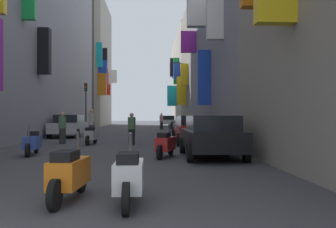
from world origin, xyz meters
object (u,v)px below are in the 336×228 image
Objects in this scene: pedestrian_crossing at (161,121)px; pedestrian_mid_street at (92,125)px; parked_car_black at (211,135)px; parked_car_green at (187,126)px; scooter_orange at (69,173)px; scooter_black at (172,126)px; scooter_blue at (32,142)px; pedestrian_near_left at (62,128)px; scooter_silver at (91,135)px; scooter_white at (129,176)px; parked_car_silver at (69,125)px; scooter_red at (165,144)px; traffic_light_near_corner at (86,98)px; parked_car_red at (195,129)px; parked_car_white at (168,121)px; pedestrian_near_right at (132,129)px.

pedestrian_mid_street reaches higher than pedestrian_crossing.
pedestrian_crossing is at bearing 92.21° from parked_car_black.
parked_car_green is 19.08m from scooter_orange.
parked_car_black is at bearing -89.61° from scooter_black.
parked_car_black is 2.12× the size of scooter_blue.
pedestrian_mid_street reaches higher than pedestrian_near_left.
scooter_silver is (-5.36, -6.37, -0.26)m from parked_car_green.
scooter_white is at bearing -72.65° from pedestrian_near_left.
parked_car_silver reaches higher than scooter_black.
traffic_light_near_corner is (-6.64, 22.94, 2.57)m from scooter_red.
scooter_orange is 27.57m from scooter_black.
scooter_white is at bearing -109.65° from parked_car_black.
parked_car_red is 6.58m from pedestrian_mid_street.
pedestrian_mid_street is at bearing -101.09° from parked_car_white.
traffic_light_near_corner reaches higher than pedestrian_near_right.
parked_car_silver is 10.62m from traffic_light_near_corner.
parked_car_black is 2.32× the size of scooter_white.
parked_car_white is 26.35m from parked_car_green.
pedestrian_crossing is at bearing 85.73° from scooter_orange.
parked_car_green is at bearing 26.91° from pedestrian_mid_street.
scooter_blue is at bearing 170.71° from parked_car_black.
scooter_orange is at bearing -106.07° from scooter_red.
traffic_light_near_corner reaches higher than pedestrian_mid_street.
scooter_white is 32.64m from pedestrian_crossing.
pedestrian_near_right is (-2.00, -20.13, -0.06)m from pedestrian_crossing.
parked_car_green is at bearing -89.75° from parked_car_white.
scooter_silver is (-2.60, 12.68, 0.00)m from scooter_white.
scooter_blue is at bearing -95.56° from pedestrian_mid_street.
parked_car_green is at bearing -84.26° from pedestrian_crossing.
scooter_white and scooter_silver have the same top height.
parked_car_white is 1.01× the size of parked_car_black.
parked_car_green is 13.14m from scooter_blue.
parked_car_white is at bearing 89.80° from parked_car_red.
scooter_blue is 1.04× the size of scooter_red.
pedestrian_near_left is at bearing 135.00° from parked_car_black.
parked_car_white is 2.63× the size of pedestrian_near_left.
parked_car_green is at bearing 78.60° from scooter_orange.
scooter_blue is 5.80m from pedestrian_near_right.
pedestrian_near_left is 16.72m from traffic_light_near_corner.
scooter_blue is at bearing -83.95° from parked_car_silver.
parked_car_black reaches higher than scooter_white.
pedestrian_near_right is 18.14m from traffic_light_near_corner.
scooter_orange is 12.14m from pedestrian_near_right.
scooter_blue is 5.12m from scooter_silver.
parked_car_white is 38.24m from scooter_blue.
parked_car_black is 25.93m from pedestrian_crossing.
pedestrian_mid_street is 14.07m from traffic_light_near_corner.
parked_car_red reaches higher than scooter_white.
traffic_light_near_corner is (-1.67, 16.48, 2.24)m from pedestrian_near_left.
parked_car_red is 0.97× the size of traffic_light_near_corner.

